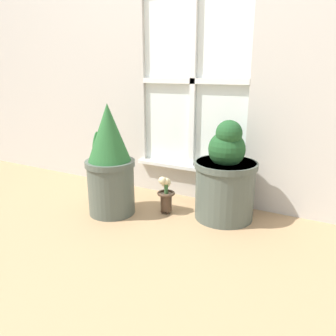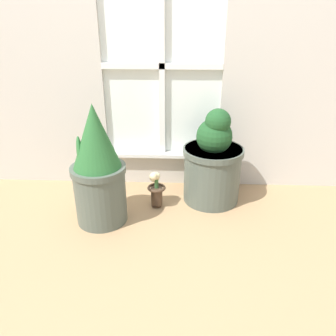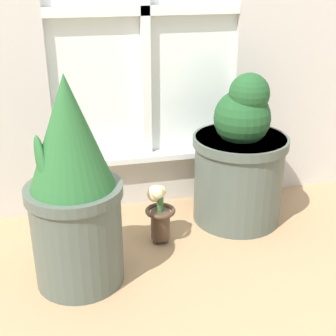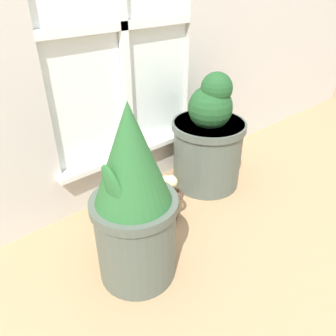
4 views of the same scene
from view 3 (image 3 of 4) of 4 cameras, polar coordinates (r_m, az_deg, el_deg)
ground_plane at (r=1.53m, az=2.33°, el=-14.88°), size 10.00×10.00×0.00m
potted_plant_left at (r=1.45m, az=-11.46°, el=-2.65°), size 0.30×0.30×0.68m
potted_plant_right at (r=1.84m, az=8.72°, el=0.83°), size 0.37×0.37×0.60m
flower_vase at (r=1.71m, az=-1.08°, el=-5.29°), size 0.11×0.11×0.24m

